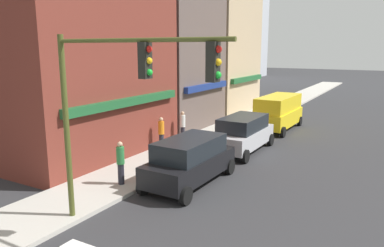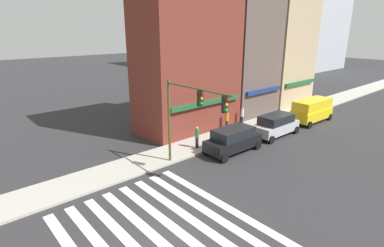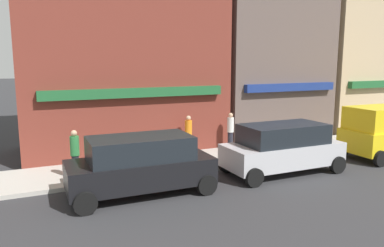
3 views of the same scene
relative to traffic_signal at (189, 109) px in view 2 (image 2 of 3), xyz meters
The scene contains 11 objects.
ground_plane 7.85m from the traffic_signal, 139.34° to the right, with size 200.00×200.00×0.00m, color #2D2D30.
sidewalk_left 7.32m from the traffic_signal, 146.55° to the left, with size 120.00×3.00×0.15m.
crosswalk_stripes 7.84m from the traffic_signal, 139.34° to the right, with size 8.02×10.80×0.01m.
storefront_row 14.99m from the traffic_signal, 29.51° to the left, with size 23.88×5.30×15.37m.
traffic_signal is the anchor object (origin of this frame).
suv_black 5.89m from the traffic_signal, ahead, with size 4.74×2.12×1.94m.
suv_silver 11.08m from the traffic_signal, ahead, with size 4.72×2.12×1.94m.
van_yellow 17.20m from the traffic_signal, ahead, with size 5.05×2.22×2.34m.
pedestrian_white_shirt 11.70m from the traffic_signal, 21.98° to the left, with size 0.32×0.32×1.77m.
pedestrian_orange_vest 9.82m from the traffic_signal, 27.19° to the left, with size 0.32×0.32×1.77m.
pedestrian_green_top 5.23m from the traffic_signal, 41.06° to the left, with size 0.32×0.32×1.77m.
Camera 2 is at (-6.87, -9.53, 9.18)m, focal length 28.00 mm.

